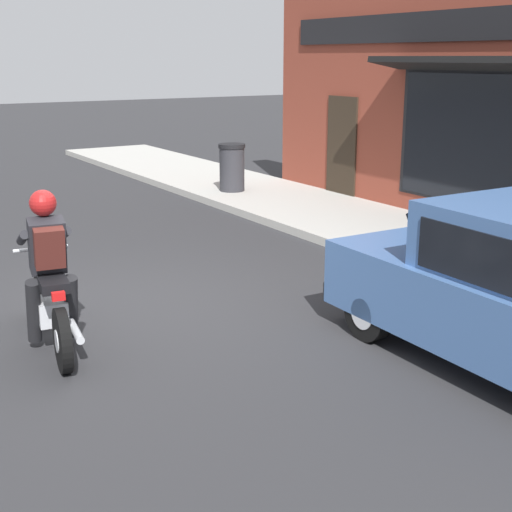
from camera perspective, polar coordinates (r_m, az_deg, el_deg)
name	(u,v)px	position (r m, az deg, el deg)	size (l,w,h in m)	color
ground_plane	(141,309)	(8.50, -9.20, -4.18)	(80.00, 80.00, 0.00)	#2B2B2D
sidewalk_curb	(319,212)	(13.36, 5.03, 3.55)	(2.60, 22.00, 0.14)	#ADAAA3
storefront_building	(454,102)	(12.85, 15.57, 11.75)	(1.25, 9.60, 4.20)	brown
motorcycle_with_rider	(49,283)	(7.42, -16.20, -2.05)	(0.64, 2.01, 1.62)	black
traffic_cone	(493,229)	(10.97, 18.46, 2.07)	(0.36, 0.36, 0.60)	black
trash_bin	(232,167)	(14.98, -1.94, 7.11)	(0.56, 0.56, 0.98)	#2D2D33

